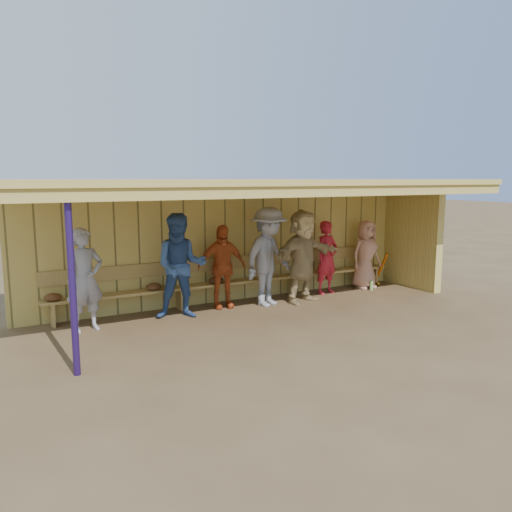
{
  "coord_description": "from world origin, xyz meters",
  "views": [
    {
      "loc": [
        -4.52,
        -7.9,
        2.51
      ],
      "look_at": [
        0.0,
        0.35,
        1.05
      ],
      "focal_mm": 35.0,
      "sensor_mm": 36.0,
      "label": 1
    }
  ],
  "objects": [
    {
      "name": "ground",
      "position": [
        0.0,
        0.0,
        0.0
      ],
      "size": [
        90.0,
        90.0,
        0.0
      ],
      "primitive_type": "plane",
      "color": "brown",
      "rests_on": "ground"
    },
    {
      "name": "player_a",
      "position": [
        -3.13,
        0.51,
        0.86
      ],
      "size": [
        0.71,
        0.54,
        1.73
      ],
      "primitive_type": "imported",
      "rotation": [
        0.0,
        0.0,
        0.22
      ],
      "color": "#96969E",
      "rests_on": "ground"
    },
    {
      "name": "player_c",
      "position": [
        -1.46,
        0.51,
        0.95
      ],
      "size": [
        1.12,
        1.0,
        1.91
      ],
      "primitive_type": "imported",
      "rotation": [
        0.0,
        0.0,
        -0.35
      ],
      "color": "#355592",
      "rests_on": "ground"
    },
    {
      "name": "player_d",
      "position": [
        -0.51,
        0.81,
        0.82
      ],
      "size": [
        1.01,
        0.54,
        1.64
      ],
      "primitive_type": "imported",
      "rotation": [
        0.0,
        0.0,
        -0.15
      ],
      "color": "#C44F1F",
      "rests_on": "ground"
    },
    {
      "name": "player_e",
      "position": [
        0.38,
        0.52,
        0.98
      ],
      "size": [
        1.45,
        1.16,
        1.97
      ],
      "primitive_type": "imported",
      "rotation": [
        0.0,
        0.0,
        0.39
      ],
      "color": "gray",
      "rests_on": "ground"
    },
    {
      "name": "player_f",
      "position": [
        1.13,
        0.43,
        0.95
      ],
      "size": [
        1.85,
        0.99,
        1.9
      ],
      "primitive_type": "imported",
      "rotation": [
        0.0,
        0.0,
        0.25
      ],
      "color": "tan",
      "rests_on": "ground"
    },
    {
      "name": "player_g",
      "position": [
        2.03,
        0.81,
        0.8
      ],
      "size": [
        0.64,
        0.48,
        1.6
      ],
      "primitive_type": "imported",
      "rotation": [
        0.0,
        0.0,
        0.18
      ],
      "color": "red",
      "rests_on": "ground"
    },
    {
      "name": "player_h",
      "position": [
        3.13,
        0.81,
        0.79
      ],
      "size": [
        0.79,
        0.53,
        1.58
      ],
      "primitive_type": "imported",
      "rotation": [
        0.0,
        0.0,
        0.03
      ],
      "color": "tan",
      "rests_on": "ground"
    },
    {
      "name": "dugout_structure",
      "position": [
        0.39,
        0.69,
        1.69
      ],
      "size": [
        8.8,
        3.2,
        2.5
      ],
      "color": "tan",
      "rests_on": "ground"
    },
    {
      "name": "bench",
      "position": [
        0.0,
        1.12,
        0.53
      ],
      "size": [
        7.6,
        0.34,
        0.93
      ],
      "color": "tan",
      "rests_on": "ground"
    },
    {
      "name": "dugout_equipment",
      "position": [
        -0.93,
        0.99,
        0.49
      ],
      "size": [
        7.45,
        0.62,
        0.8
      ],
      "color": "orange",
      "rests_on": "ground"
    }
  ]
}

